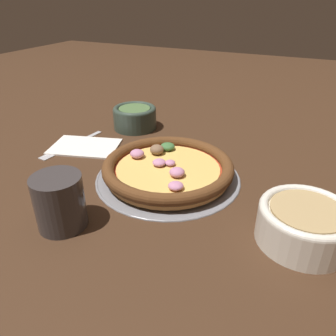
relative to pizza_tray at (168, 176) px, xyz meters
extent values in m
plane|color=#3D2616|center=(0.00, 0.00, 0.00)|extent=(3.00, 3.00, 0.00)
cylinder|color=gray|center=(0.00, 0.00, 0.00)|extent=(0.29, 0.29, 0.00)
torus|color=gray|center=(0.00, 0.00, 0.00)|extent=(0.29, 0.29, 0.01)
cylinder|color=#BC7F42|center=(0.00, 0.00, 0.01)|extent=(0.25, 0.25, 0.01)
torus|color=#563319|center=(0.00, 0.00, 0.02)|extent=(0.26, 0.26, 0.02)
cylinder|color=#B7381E|center=(0.00, 0.00, 0.02)|extent=(0.22, 0.22, 0.00)
cylinder|color=#E5B75B|center=(0.00, 0.00, 0.02)|extent=(0.21, 0.21, 0.00)
ellipsoid|color=brown|center=(-0.05, 0.05, 0.03)|extent=(0.04, 0.04, 0.02)
ellipsoid|color=#C17FA3|center=(0.00, 0.01, 0.03)|extent=(0.03, 0.03, 0.01)
ellipsoid|color=#C17FA3|center=(-0.02, 0.00, 0.03)|extent=(0.04, 0.04, 0.01)
ellipsoid|color=#C17FA3|center=(0.03, -0.02, 0.03)|extent=(0.04, 0.04, 0.02)
ellipsoid|color=#C17FA3|center=(0.05, -0.07, 0.03)|extent=(0.03, 0.03, 0.01)
ellipsoid|color=#3D6B38|center=(-0.04, 0.07, 0.03)|extent=(0.04, 0.04, 0.01)
ellipsoid|color=#C17FA3|center=(-0.08, 0.01, 0.03)|extent=(0.03, 0.03, 0.02)
cylinder|color=silver|center=(0.26, -0.08, 0.02)|extent=(0.14, 0.14, 0.05)
torus|color=silver|center=(0.26, -0.08, 0.05)|extent=(0.14, 0.14, 0.01)
cylinder|color=tan|center=(0.26, -0.08, 0.05)|extent=(0.11, 0.11, 0.00)
cylinder|color=#334238|center=(-0.20, 0.21, 0.02)|extent=(0.12, 0.12, 0.05)
torus|color=#334238|center=(-0.20, 0.21, 0.05)|extent=(0.12, 0.12, 0.01)
cylinder|color=#4C6B3D|center=(-0.20, 0.21, 0.05)|extent=(0.08, 0.08, 0.00)
cylinder|color=#383333|center=(-0.09, -0.21, 0.04)|extent=(0.08, 0.08, 0.09)
cube|color=white|center=(-0.24, 0.05, 0.00)|extent=(0.18, 0.15, 0.01)
cube|color=#B7B7BC|center=(-0.28, 0.07, 0.00)|extent=(0.03, 0.15, 0.00)
cube|color=#B7B7BC|center=(-0.29, -0.03, 0.00)|extent=(0.03, 0.05, 0.00)
camera|label=1|loc=(0.24, -0.52, 0.33)|focal=35.00mm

